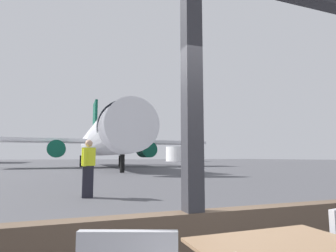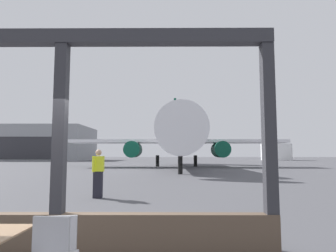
# 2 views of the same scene
# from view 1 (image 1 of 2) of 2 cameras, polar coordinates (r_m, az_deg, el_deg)

# --- Properties ---
(ground_plane) EXTENTS (220.00, 220.00, 0.00)m
(ground_plane) POSITION_cam_1_polar(r_m,az_deg,el_deg) (42.93, -18.23, -7.73)
(ground_plane) COLOR #4C4C51
(window_frame) EXTENTS (7.24, 0.24, 3.71)m
(window_frame) POSITION_cam_1_polar(r_m,az_deg,el_deg) (3.19, 5.03, -3.99)
(window_frame) COLOR brown
(window_frame) RESTS_ON ground
(airplane) EXTENTS (26.41, 30.99, 10.41)m
(airplane) POSITION_cam_1_polar(r_m,az_deg,el_deg) (33.56, -13.00, -2.53)
(airplane) COLOR silver
(airplane) RESTS_ON ground
(ground_crew_worker) EXTENTS (0.40, 0.50, 1.74)m
(ground_crew_worker) POSITION_cam_1_polar(r_m,az_deg,el_deg) (8.80, -16.17, -8.21)
(ground_crew_worker) COLOR black
(ground_crew_worker) RESTS_ON ground
(fuel_storage_tank) EXTENTS (7.55, 7.55, 4.12)m
(fuel_storage_tank) POSITION_cam_1_polar(r_m,az_deg,el_deg) (79.31, 2.32, -5.82)
(fuel_storage_tank) COLOR white
(fuel_storage_tank) RESTS_ON ground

